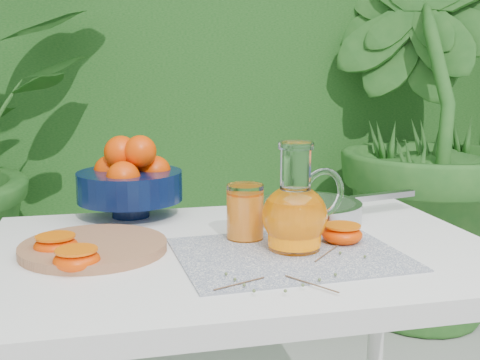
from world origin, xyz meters
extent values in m
cube|color=#154C18|center=(0.00, 2.20, 1.25)|extent=(8.00, 1.20, 2.50)
imported|color=#245D20|center=(0.96, 1.21, 0.85)|extent=(2.02, 2.02, 1.71)
cube|color=white|center=(-0.12, -0.04, 0.73)|extent=(1.00, 0.70, 0.04)
cylinder|color=white|center=(0.33, 0.26, 0.35)|extent=(0.04, 0.04, 0.71)
cube|color=#0C1C48|center=(-0.05, -0.12, 0.75)|extent=(0.43, 0.35, 0.00)
cylinder|color=#9A6945|center=(-0.41, -0.02, 0.76)|extent=(0.37, 0.37, 0.02)
cylinder|color=black|center=(-0.32, 0.25, 0.77)|extent=(0.11, 0.11, 0.04)
cylinder|color=black|center=(-0.32, 0.25, 0.82)|extent=(0.31, 0.31, 0.07)
sphere|color=#FA3E02|center=(-0.37, 0.29, 0.85)|extent=(0.10, 0.10, 0.08)
sphere|color=#FA3E02|center=(-0.26, 0.26, 0.85)|extent=(0.10, 0.10, 0.08)
sphere|color=#FA3E02|center=(-0.34, 0.19, 0.85)|extent=(0.10, 0.10, 0.08)
sphere|color=#FA3E02|center=(-0.31, 0.31, 0.85)|extent=(0.10, 0.10, 0.08)
sphere|color=#FA3E02|center=(-0.34, 0.26, 0.90)|extent=(0.10, 0.10, 0.08)
sphere|color=#FA3E02|center=(-0.30, 0.23, 0.91)|extent=(0.09, 0.09, 0.08)
cylinder|color=white|center=(-0.03, -0.10, 0.76)|extent=(0.12, 0.12, 0.01)
ellipsoid|color=white|center=(-0.03, -0.10, 0.82)|extent=(0.16, 0.16, 0.12)
cylinder|color=white|center=(-0.03, -0.10, 0.91)|extent=(0.07, 0.07, 0.08)
cylinder|color=white|center=(-0.03, -0.10, 0.96)|extent=(0.08, 0.08, 0.01)
torus|color=white|center=(0.03, -0.08, 0.86)|extent=(0.10, 0.04, 0.10)
cylinder|color=orange|center=(-0.03, -0.10, 0.81)|extent=(0.13, 0.13, 0.09)
cylinder|color=white|center=(-0.10, 0.00, 0.81)|extent=(0.10, 0.10, 0.11)
cylinder|color=orange|center=(-0.10, 0.00, 0.80)|extent=(0.09, 0.09, 0.09)
cylinder|color=#DE5C06|center=(-0.10, 0.00, 0.85)|extent=(0.08, 0.08, 0.00)
cylinder|color=#B3B4B8|center=(0.07, 0.11, 0.77)|extent=(0.29, 0.29, 0.04)
cylinder|color=#BABABE|center=(0.07, 0.11, 0.79)|extent=(0.26, 0.26, 0.01)
cube|color=#B3B4B8|center=(0.28, 0.16, 0.79)|extent=(0.18, 0.06, 0.01)
ellipsoid|color=#FA3E02|center=(-0.44, -0.12, 0.77)|extent=(0.10, 0.10, 0.04)
cylinder|color=#DE5C06|center=(-0.44, -0.12, 0.79)|extent=(0.09, 0.09, 0.00)
ellipsoid|color=#FA3E02|center=(-0.48, -0.02, 0.77)|extent=(0.10, 0.10, 0.04)
cylinder|color=#DE5C06|center=(-0.48, -0.02, 0.79)|extent=(0.09, 0.09, 0.00)
ellipsoid|color=#FA3E02|center=(0.08, -0.07, 0.77)|extent=(0.10, 0.10, 0.04)
cylinder|color=#DE5C06|center=(0.08, -0.07, 0.79)|extent=(0.09, 0.09, 0.00)
cylinder|color=brown|center=(-0.06, -0.29, 0.76)|extent=(0.06, 0.09, 0.00)
sphere|color=#536635|center=(-0.12, -0.32, 0.76)|extent=(0.01, 0.01, 0.01)
sphere|color=#536635|center=(-0.08, -0.30, 0.76)|extent=(0.01, 0.01, 0.01)
sphere|color=#536635|center=(-0.05, -0.28, 0.76)|extent=(0.01, 0.01, 0.01)
sphere|color=#536635|center=(-0.01, -0.26, 0.76)|extent=(0.01, 0.01, 0.01)
cylinder|color=brown|center=(0.03, -0.14, 0.76)|extent=(0.09, 0.10, 0.00)
sphere|color=#536635|center=(-0.03, -0.09, 0.76)|extent=(0.01, 0.01, 0.01)
sphere|color=#536635|center=(0.01, -0.12, 0.76)|extent=(0.01, 0.01, 0.01)
sphere|color=#536635|center=(0.04, -0.15, 0.76)|extent=(0.01, 0.01, 0.01)
sphere|color=#536635|center=(0.08, -0.19, 0.76)|extent=(0.01, 0.01, 0.01)
cylinder|color=brown|center=(-0.18, -0.26, 0.76)|extent=(0.09, 0.04, 0.00)
sphere|color=#536635|center=(-0.16, -0.31, 0.76)|extent=(0.01, 0.01, 0.01)
sphere|color=#536635|center=(-0.17, -0.28, 0.76)|extent=(0.01, 0.01, 0.01)
sphere|color=#536635|center=(-0.18, -0.25, 0.76)|extent=(0.01, 0.01, 0.01)
sphere|color=#536635|center=(-0.19, -0.22, 0.76)|extent=(0.01, 0.01, 0.01)
camera|label=1|loc=(-0.39, -1.16, 1.10)|focal=45.00mm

